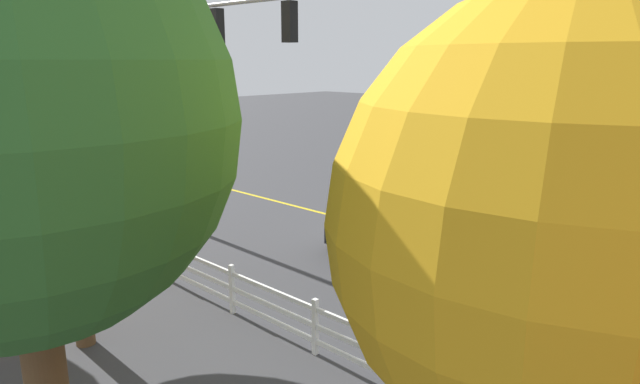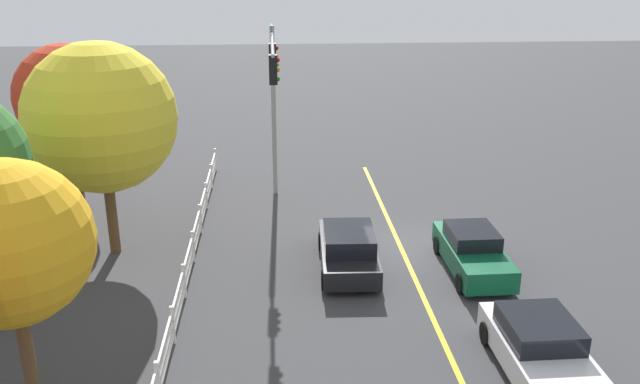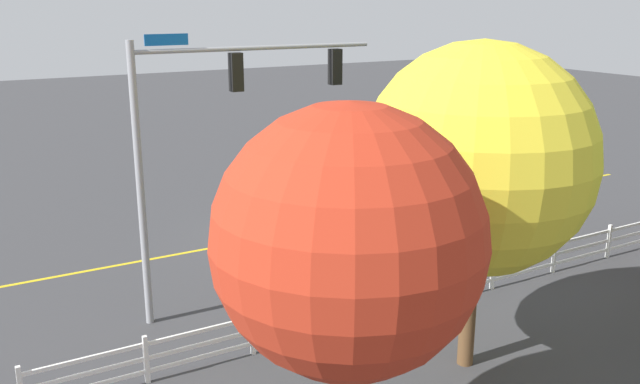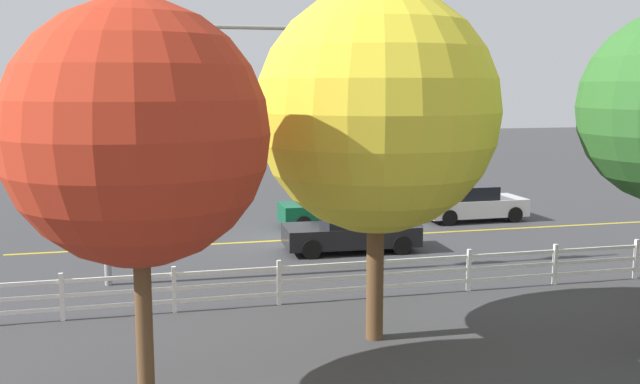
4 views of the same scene
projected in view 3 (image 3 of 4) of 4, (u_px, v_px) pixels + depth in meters
The scene contains 9 objects.
ground_plane at pixel (288, 234), 25.14m from camera, with size 120.00×120.00×0.00m, color #38383A.
lane_center_stripe at pixel (377, 217), 27.06m from camera, with size 28.00×0.16×0.01m, color gold.
signal_assembly at pixel (212, 122), 17.79m from camera, with size 6.89×0.38×7.52m.
car_0 at pixel (418, 178), 30.33m from camera, with size 4.22×2.04×1.46m.
car_1 at pixel (348, 226), 23.80m from camera, with size 4.52×2.09×1.48m.
car_2 at pixel (303, 196), 27.52m from camera, with size 4.35×1.84×1.47m.
white_rail_fence at pixel (493, 270), 20.19m from camera, with size 26.10×0.10×1.15m.
tree_0 at pixel (348, 241), 10.52m from camera, with size 4.33×4.33×6.89m.
tree_3 at pixel (478, 160), 14.84m from camera, with size 5.14×5.14×7.54m.
Camera 3 is at (10.83, 21.21, 8.29)m, focal length 38.25 mm.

